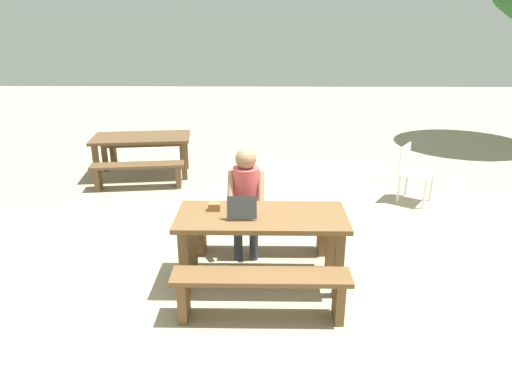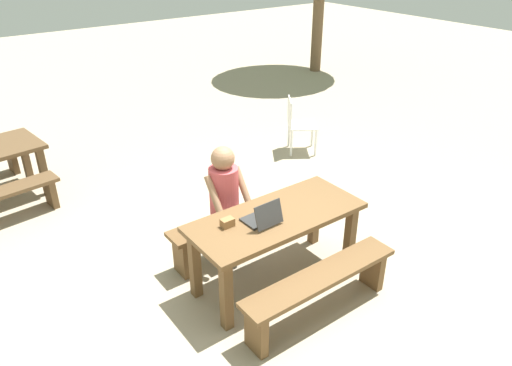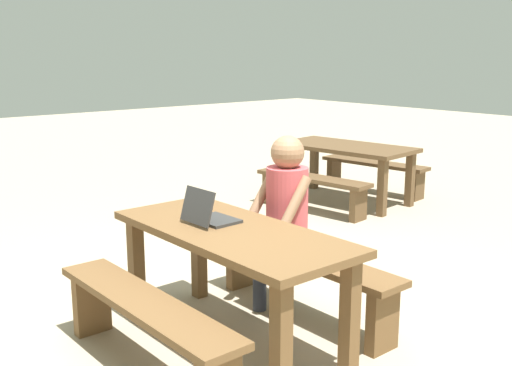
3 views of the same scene
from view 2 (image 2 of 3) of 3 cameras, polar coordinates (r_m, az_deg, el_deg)
The scene contains 8 objects.
ground_plane at distance 5.02m, azimuth 2.28°, elevation -11.23°, with size 30.00×30.00×0.00m, color tan.
picnic_table_front at distance 4.65m, azimuth 2.42°, elevation -5.08°, with size 1.72×0.74×0.77m.
bench_near at distance 4.44m, azimuth 7.62°, elevation -11.88°, with size 1.62×0.30×0.47m.
bench_far at distance 5.24m, azimuth -2.02°, elevation -4.74°, with size 1.62×0.30×0.47m.
laptop at distance 4.42m, azimuth 0.80°, elevation -4.09°, with size 0.30×0.30×0.24m.
small_pouch at distance 4.39m, azimuth -3.39°, elevation -4.69°, with size 0.12×0.08×0.08m.
person_seated at distance 4.91m, azimuth -3.57°, elevation -1.44°, with size 0.41×0.41×1.28m.
plastic_chair at distance 7.62m, azimuth 4.95°, elevation 7.04°, with size 0.61×0.61×0.87m.
Camera 2 is at (-2.47, -3.02, 3.17)m, focal length 33.87 mm.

